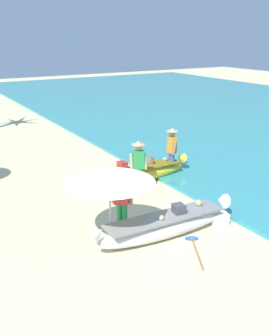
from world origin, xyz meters
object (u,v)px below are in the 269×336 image
boat_white_foreground (165,225)px  paddle (195,247)px  boat_yellow_midground (141,173)px  person_tourist_customer (122,202)px  person_vendor_assistant (172,148)px  cooler_box (219,219)px  person_vendor_hatted (138,163)px  patio_umbrella_large (109,175)px

boat_white_foreground → paddle: (0.31, -0.86, -0.29)m
boat_yellow_midground → paddle: size_ratio=2.71×
boat_yellow_midground → person_tourist_customer: (-2.49, -3.11, 0.63)m
boat_yellow_midground → person_vendor_assistant: bearing=-0.4°
person_vendor_assistant → cooler_box: (-1.20, -3.95, -0.87)m
person_tourist_customer → cooler_box: (2.58, -0.85, -0.77)m
cooler_box → paddle: cooler_box is taller
boat_white_foreground → person_tourist_customer: size_ratio=2.51×
boat_yellow_midground → person_vendor_hatted: bearing=-126.5°
person_vendor_hatted → person_tourist_customer: 2.87m
person_tourist_customer → person_vendor_assistant: (3.78, 3.10, 0.10)m
boat_white_foreground → person_vendor_hatted: 3.07m
person_vendor_assistant → patio_umbrella_large: (-4.24, -3.35, 0.79)m
boat_white_foreground → paddle: 0.96m
person_vendor_assistant → cooler_box: person_vendor_assistant is taller
person_tourist_customer → person_vendor_hatted: bearing=50.5°
patio_umbrella_large → person_vendor_assistant: bearing=38.3°
boat_yellow_midground → patio_umbrella_large: size_ratio=1.78×
boat_white_foreground → person_vendor_hatted: bearing=72.1°
person_vendor_hatted → cooler_box: (0.75, -3.06, -0.86)m
boat_white_foreground → cooler_box: 1.69m
person_vendor_hatted → person_vendor_assistant: size_ratio=1.00×
boat_white_foreground → patio_umbrella_large: 2.07m
person_tourist_customer → patio_umbrella_large: patio_umbrella_large is taller
boat_white_foreground → cooler_box: bearing=-7.5°
person_vendor_hatted → person_vendor_assistant: person_vendor_assistant is taller
cooler_box → paddle: 1.51m
person_tourist_customer → cooler_box: 2.82m
cooler_box → person_tourist_customer: bearing=173.9°
person_vendor_hatted → paddle: (-0.61, -3.70, -1.01)m
person_vendor_hatted → person_tourist_customer: bearing=-129.5°
boat_white_foreground → paddle: boat_white_foreground is taller
paddle → person_vendor_assistant: bearing=60.8°
paddle → boat_white_foreground: bearing=110.0°
person_tourist_customer → paddle: (1.22, -1.49, -0.91)m
boat_white_foreground → person_vendor_hatted: (0.92, 2.85, 0.72)m
person_tourist_customer → cooler_box: size_ratio=3.72×
patio_umbrella_large → person_vendor_hatted: bearing=47.2°
patio_umbrella_large → cooler_box: patio_umbrella_large is taller
person_tourist_customer → patio_umbrella_large: size_ratio=0.76×
person_vendor_assistant → person_tourist_customer: bearing=-140.7°
boat_yellow_midground → patio_umbrella_large: bearing=-131.3°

